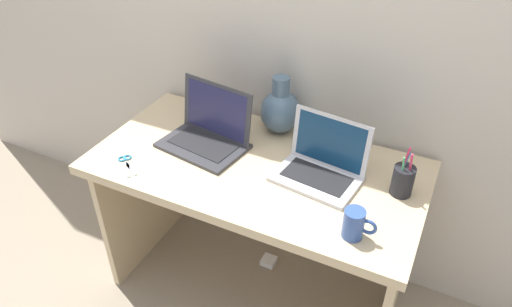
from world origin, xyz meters
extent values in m
plane|color=gray|center=(0.00, 0.00, 0.00)|extent=(6.00, 6.00, 0.00)
cube|color=beige|center=(0.00, 0.38, 1.20)|extent=(4.40, 0.04, 2.40)
cube|color=#D1B78C|center=(0.00, 0.00, 0.73)|extent=(1.32, 0.68, 0.04)
cube|color=#D1B78C|center=(-0.62, 0.00, 0.35)|extent=(0.03, 0.57, 0.71)
cube|color=#D1B78C|center=(0.62, 0.00, 0.35)|extent=(0.03, 0.57, 0.71)
cube|color=#333338|center=(-0.25, 0.01, 0.76)|extent=(0.38, 0.29, 0.01)
cube|color=black|center=(-0.25, 0.01, 0.77)|extent=(0.29, 0.18, 0.00)
cube|color=#333338|center=(-0.23, 0.11, 0.88)|extent=(0.35, 0.10, 0.23)
cube|color=#23234C|center=(-0.23, 0.11, 0.88)|extent=(0.31, 0.09, 0.20)
cube|color=silver|center=(0.25, 0.01, 0.76)|extent=(0.34, 0.26, 0.01)
cube|color=black|center=(0.25, 0.01, 0.77)|extent=(0.27, 0.16, 0.00)
cube|color=silver|center=(0.26, 0.10, 0.87)|extent=(0.31, 0.07, 0.21)
cube|color=navy|center=(0.26, 0.10, 0.87)|extent=(0.28, 0.07, 0.19)
ellipsoid|color=slate|center=(-0.01, 0.27, 0.84)|extent=(0.17, 0.17, 0.19)
cylinder|color=slate|center=(-0.01, 0.27, 0.97)|extent=(0.07, 0.07, 0.08)
cylinder|color=#335199|center=(0.46, -0.22, 0.80)|extent=(0.07, 0.07, 0.11)
torus|color=#335199|center=(0.50, -0.22, 0.81)|extent=(0.06, 0.01, 0.06)
cylinder|color=black|center=(0.55, 0.07, 0.81)|extent=(0.08, 0.08, 0.11)
cylinder|color=#D83359|center=(0.54, 0.08, 0.86)|extent=(0.03, 0.02, 0.16)
cylinder|color=#D83359|center=(0.57, 0.07, 0.86)|extent=(0.01, 0.03, 0.15)
cylinder|color=#338CBF|center=(0.54, 0.08, 0.85)|extent=(0.03, 0.02, 0.13)
cylinder|color=#4CA566|center=(0.55, 0.05, 0.85)|extent=(0.02, 0.01, 0.13)
cube|color=#B7B7BC|center=(-0.43, -0.25, 0.75)|extent=(0.09, 0.06, 0.00)
cube|color=#B7B7BC|center=(-0.43, -0.25, 0.75)|extent=(0.07, 0.08, 0.00)
torus|color=#338CBF|center=(-0.50, -0.21, 0.75)|extent=(0.04, 0.04, 0.01)
torus|color=#338CBF|center=(-0.48, -0.19, 0.75)|extent=(0.04, 0.04, 0.01)
cube|color=white|center=(-0.01, 0.16, 0.01)|extent=(0.07, 0.07, 0.03)
camera|label=1|loc=(0.66, -1.34, 1.86)|focal=33.00mm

